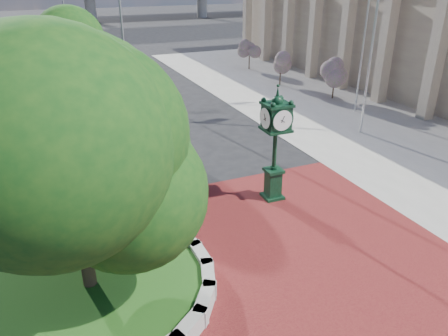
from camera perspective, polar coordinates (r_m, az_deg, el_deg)
The scene contains 16 objects.
ground at distance 14.09m, azimuth 3.96°, elevation -10.90°, with size 200.00×200.00×0.00m, color black.
plaza at distance 13.38m, azimuth 5.97°, elevation -13.07°, with size 12.00×12.00×0.04m, color maroon.
sidewalk at distance 30.52m, azimuth 22.60°, elevation 7.17°, with size 20.00×50.00×0.04m, color #9E9B93.
planter_wall at distance 13.12m, azimuth -6.85°, elevation -12.63°, with size 2.96×6.77×0.54m.
grass_bed at distance 12.88m, azimuth -16.95°, elevation -14.90°, with size 6.10×6.10×0.40m, color #184413.
tree_planter at distance 11.06m, azimuth -19.15°, elevation -0.54°, with size 5.20×5.20×6.33m.
tree_street at distance 28.59m, azimuth -20.82°, elevation 13.08°, with size 4.40×4.40×5.45m.
post_clock at distance 16.20m, azimuth 6.71°, elevation 3.68°, with size 0.95×0.95×4.44m.
parked_car at distance 50.98m, azimuth -16.95°, elevation 15.18°, with size 1.82×4.52×1.54m, color #54190C.
flagpole_a at distance 23.90m, azimuth 19.08°, elevation 17.06°, with size 1.69×0.27×10.88m.
flagpole_b at distance 27.95m, azimuth 17.95°, elevation 16.65°, with size 1.48×0.25×9.50m.
street_lamp_near at distance 33.67m, azimuth -12.98°, elevation 19.54°, with size 2.13×0.34×9.50m.
street_lamp_far at distance 49.70m, azimuth -20.03°, elevation 19.72°, with size 1.94×0.68×8.82m.
shrub_near at distance 31.08m, azimuth 14.25°, elevation 11.60°, with size 1.20×1.20×2.20m.
shrub_mid at distance 34.14m, azimuth 7.43°, elevation 13.24°, with size 1.20×1.20×2.20m.
shrub_far at distance 39.75m, azimuth 3.34°, elevation 14.98°, with size 1.20×1.20×2.20m.
Camera 1 is at (-5.45, -10.12, 8.15)m, focal length 35.00 mm.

